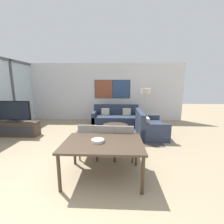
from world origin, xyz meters
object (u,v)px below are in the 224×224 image
sofa_side (148,128)px  dining_chair_centre (106,140)px  television (13,111)px  floor_lamp (146,93)px  fruit_bowl (98,140)px  tv_console (15,129)px  dining_table (103,146)px  sofa_main (116,118)px  dining_chair_right (124,141)px  coffee_table (115,128)px  dining_chair_left (89,139)px

sofa_side → dining_chair_centre: dining_chair_centre is taller
television → sofa_side: bearing=2.9°
television → floor_lamp: (4.84, 1.60, 0.55)m
fruit_bowl → tv_console: bearing=145.4°
tv_console → dining_table: (3.38, -2.26, 0.41)m
sofa_main → television: bearing=-155.3°
floor_lamp → dining_chair_right: bearing=-108.0°
tv_console → fruit_bowl: 4.02m
dining_chair_centre → coffee_table: bearing=84.2°
sofa_side → fruit_bowl: 2.94m
sofa_side → fruit_bowl: (-1.46, -2.51, 0.48)m
coffee_table → tv_console: bearing=-175.8°
television → coffee_table: (3.56, 0.26, -0.61)m
dining_chair_centre → dining_table: bearing=-90.0°
television → coffee_table: television is taller
television → coffee_table: size_ratio=1.35×
dining_table → floor_lamp: 4.19m
tv_console → dining_chair_left: dining_chair_left is taller
dining_chair_right → floor_lamp: bearing=72.0°
tv_console → sofa_main: sofa_main is taller
dining_chair_centre → fruit_bowl: size_ratio=3.56×
sofa_main → floor_lamp: bearing=-1.9°
dining_chair_centre → fruit_bowl: dining_chair_centre is taller
sofa_main → coffee_table: bearing=-90.0°
dining_table → fruit_bowl: size_ratio=6.11×
dining_chair_left → fruit_bowl: bearing=-65.8°
dining_table → fruit_bowl: (-0.10, -0.01, 0.10)m
tv_console → coffee_table: 3.57m
tv_console → fruit_bowl: fruit_bowl is taller
dining_chair_left → dining_chair_centre: size_ratio=1.00×
tv_console → floor_lamp: size_ratio=1.03×
dining_chair_centre → tv_console: bearing=155.2°
television → tv_console: bearing=-90.0°
tv_console → sofa_side: (4.74, 0.24, 0.03)m
television → fruit_bowl: (3.28, -2.27, -0.11)m
dining_table → dining_chair_centre: (0.00, 0.70, -0.16)m
dining_table → dining_chair_centre: 0.71m
television → sofa_side: 4.78m
dining_table → dining_chair_left: 0.86m
dining_chair_right → tv_console: bearing=157.5°
dining_chair_centre → television: bearing=155.1°
dining_chair_left → dining_table: bearing=-59.7°
tv_console → sofa_main: (3.56, 1.64, 0.03)m
tv_console → dining_chair_centre: dining_chair_centre is taller
sofa_side → sofa_main: bearing=40.1°
sofa_side → dining_table: size_ratio=0.98×
television → dining_chair_centre: (3.38, -1.56, -0.38)m
dining_chair_centre → sofa_side: bearing=53.0°
dining_table → floor_lamp: size_ratio=0.93×
dining_chair_left → fruit_bowl: dining_chair_left is taller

